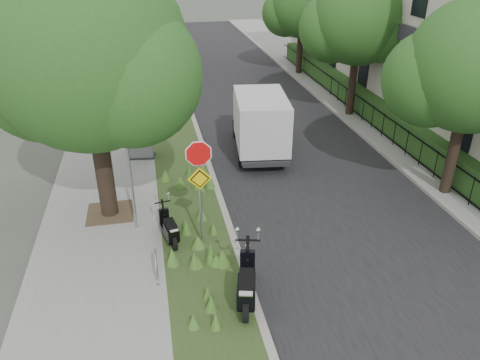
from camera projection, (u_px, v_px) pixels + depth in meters
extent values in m
plane|color=#4C5147|center=(256.00, 253.00, 12.85)|extent=(120.00, 120.00, 0.00)
cube|color=gray|center=(112.00, 132.00, 20.77)|extent=(3.50, 60.00, 0.12)
cube|color=#2B431C|center=(174.00, 127.00, 21.26)|extent=(2.00, 60.00, 0.12)
cube|color=#9E9991|center=(196.00, 125.00, 21.43)|extent=(0.20, 60.00, 0.13)
cube|color=black|center=(269.00, 121.00, 22.08)|extent=(7.00, 60.00, 0.01)
cube|color=#9E9991|center=(339.00, 115.00, 22.67)|extent=(0.20, 60.00, 0.13)
cube|color=gray|center=(372.00, 113.00, 22.97)|extent=(3.20, 60.00, 0.12)
cylinder|color=black|center=(100.00, 146.00, 13.49)|extent=(0.52, 0.52, 4.48)
sphere|color=#204E1A|center=(86.00, 51.00, 12.24)|extent=(5.40, 5.40, 5.40)
sphere|color=#204E1A|center=(47.00, 71.00, 13.04)|extent=(4.05, 4.05, 4.05)
sphere|color=#204E1A|center=(130.00, 76.00, 12.09)|extent=(3.78, 3.78, 3.78)
cube|color=#473828|center=(110.00, 212.00, 14.52)|extent=(1.40, 1.40, 0.01)
cylinder|color=#A5A8AD|center=(129.00, 166.00, 12.87)|extent=(0.08, 0.08, 4.00)
torus|color=#A5A8AD|center=(156.00, 264.00, 11.62)|extent=(0.05, 0.77, 0.77)
cube|color=#A5A8AD|center=(158.00, 285.00, 11.47)|extent=(0.06, 0.06, 0.04)
cube|color=#A5A8AD|center=(157.00, 267.00, 12.10)|extent=(0.06, 0.06, 0.04)
cylinder|color=#A5A8AD|center=(200.00, 196.00, 12.38)|extent=(0.07, 0.07, 3.00)
cylinder|color=red|center=(199.00, 154.00, 11.78)|extent=(0.86, 0.03, 0.86)
cylinder|color=white|center=(199.00, 154.00, 11.79)|extent=(0.94, 0.02, 0.94)
cube|color=yellow|center=(200.00, 179.00, 12.10)|extent=(0.64, 0.03, 0.64)
cube|color=black|center=(355.00, 94.00, 22.33)|extent=(0.04, 24.00, 0.04)
cube|color=black|center=(353.00, 110.00, 22.70)|extent=(0.04, 24.00, 0.04)
cylinder|color=black|center=(354.00, 103.00, 22.54)|extent=(0.03, 0.03, 1.00)
cube|color=#20491A|center=(368.00, 101.00, 22.64)|extent=(1.00, 24.00, 1.10)
cube|color=#BDB1A1|center=(449.00, 28.00, 21.74)|extent=(7.00, 26.00, 8.00)
cube|color=#2D2D33|center=(379.00, 23.00, 20.97)|extent=(0.25, 26.00, 0.60)
cube|color=maroon|center=(23.00, 6.00, 28.47)|extent=(9.00, 10.00, 8.00)
cylinder|color=black|center=(456.00, 139.00, 14.89)|extent=(0.36, 0.36, 3.81)
sphere|color=#204E1A|center=(473.00, 66.00, 13.83)|extent=(4.00, 4.00, 4.00)
sphere|color=#204E1A|center=(431.00, 79.00, 14.42)|extent=(3.00, 3.00, 3.00)
cylinder|color=black|center=(354.00, 72.00, 21.80)|extent=(0.36, 0.36, 4.03)
sphere|color=#204E1A|center=(360.00, 17.00, 20.68)|extent=(4.20, 4.20, 4.20)
sphere|color=#204E1A|center=(333.00, 28.00, 21.30)|extent=(3.15, 3.15, 3.15)
sphere|color=#204E1A|center=(382.00, 29.00, 20.56)|extent=(2.94, 2.94, 2.94)
cylinder|color=black|center=(300.00, 43.00, 28.85)|extent=(0.36, 0.36, 3.64)
sphere|color=#204E1A|center=(302.00, 5.00, 27.84)|extent=(3.80, 3.80, 3.80)
sphere|color=#204E1A|center=(285.00, 13.00, 28.40)|extent=(2.85, 2.85, 2.85)
sphere|color=#204E1A|center=(317.00, 13.00, 27.73)|extent=(2.66, 2.66, 2.66)
cylinder|color=black|center=(164.00, 223.00, 13.60)|extent=(0.19, 0.47, 0.45)
cylinder|color=black|center=(174.00, 242.00, 12.71)|extent=(0.19, 0.47, 0.45)
cube|color=black|center=(169.00, 232.00, 13.11)|extent=(0.49, 1.05, 0.16)
cube|color=black|center=(171.00, 232.00, 12.76)|extent=(0.42, 0.62, 0.35)
cube|color=black|center=(170.00, 224.00, 12.69)|extent=(0.36, 0.57, 0.10)
cylinder|color=black|center=(248.00, 270.00, 11.56)|extent=(0.27, 0.60, 0.59)
cylinder|color=black|center=(246.00, 309.00, 10.32)|extent=(0.27, 0.60, 0.59)
cube|color=black|center=(247.00, 289.00, 10.88)|extent=(0.68, 1.35, 0.20)
cube|color=black|center=(246.00, 292.00, 10.41)|extent=(0.57, 0.81, 0.45)
cube|color=black|center=(246.00, 280.00, 10.32)|extent=(0.49, 0.74, 0.14)
cube|color=#262628|center=(259.00, 141.00, 18.81)|extent=(2.24, 4.70, 0.15)
cube|color=#B7BABC|center=(255.00, 110.00, 20.02)|extent=(1.88, 1.40, 1.37)
cube|color=silver|center=(261.00, 120.00, 17.90)|extent=(2.25, 3.45, 1.88)
cube|color=#262628|center=(142.00, 156.00, 18.25)|extent=(1.06, 0.78, 0.04)
cube|color=slate|center=(141.00, 141.00, 17.96)|extent=(0.94, 0.65, 1.31)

